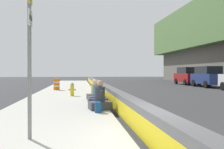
{
  "coord_description": "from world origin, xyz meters",
  "views": [
    {
      "loc": [
        -5.66,
        1.67,
        1.7
      ],
      "look_at": [
        8.87,
        -0.16,
        1.54
      ],
      "focal_mm": 41.66,
      "sensor_mm": 36.0,
      "label": 1
    }
  ],
  "objects": [
    {
      "name": "seated_person_foreground",
      "position": [
        5.0,
        0.83,
        0.52
      ],
      "size": [
        0.86,
        0.97,
        1.21
      ],
      "color": "#424247",
      "rests_on": "sidewalk_strip"
    },
    {
      "name": "route_sign_post",
      "position": [
        0.53,
        2.81,
        2.21
      ],
      "size": [
        0.44,
        0.09,
        3.6
      ],
      "color": "gray",
      "rests_on": "sidewalk_strip"
    },
    {
      "name": "seated_person_far",
      "position": [
        8.93,
        0.82,
        0.5
      ],
      "size": [
        0.81,
        0.91,
        1.14
      ],
      "color": "#424247",
      "rests_on": "sidewalk_strip"
    },
    {
      "name": "construction_barrel",
      "position": [
        16.88,
        3.6,
        0.62
      ],
      "size": [
        0.54,
        0.54,
        0.95
      ],
      "color": "orange",
      "rests_on": "sidewalk_strip"
    },
    {
      "name": "backpack",
      "position": [
        4.25,
        0.95,
        0.33
      ],
      "size": [
        0.32,
        0.28,
        0.4
      ],
      "color": "navy",
      "rests_on": "sidewalk_strip"
    },
    {
      "name": "seated_person_rear",
      "position": [
        7.65,
        0.8,
        0.49
      ],
      "size": [
        0.8,
        0.9,
        1.13
      ],
      "color": "#424247",
      "rests_on": "sidewalk_strip"
    },
    {
      "name": "ground_plane",
      "position": [
        0.0,
        0.0,
        0.0
      ],
      "size": [
        160.0,
        160.0,
        0.0
      ],
      "primitive_type": "plane",
      "color": "#353538",
      "rests_on": "ground"
    },
    {
      "name": "seated_person_middle",
      "position": [
        6.42,
        0.78,
        0.49
      ],
      "size": [
        0.85,
        0.94,
        1.12
      ],
      "color": "#23284C",
      "rests_on": "sidewalk_strip"
    },
    {
      "name": "parked_car_far",
      "position": [
        26.68,
        -12.31,
        1.18
      ],
      "size": [
        4.81,
        2.09,
        2.28
      ],
      "color": "maroon",
      "rests_on": "ground_plane"
    },
    {
      "name": "jersey_barrier",
      "position": [
        0.0,
        0.0,
        0.42
      ],
      "size": [
        76.0,
        0.45,
        0.85
      ],
      "color": "#545456",
      "rests_on": "ground_plane"
    },
    {
      "name": "sidewalk_strip",
      "position": [
        0.0,
        2.65,
        0.07
      ],
      "size": [
        80.0,
        4.4,
        0.14
      ],
      "primitive_type": "cube",
      "color": "#B5B2A8",
      "rests_on": "ground_plane"
    },
    {
      "name": "parked_car_midline",
      "position": [
        21.14,
        -12.24,
        1.18
      ],
      "size": [
        4.85,
        2.17,
        2.28
      ],
      "color": "navy",
      "rests_on": "ground_plane"
    },
    {
      "name": "fire_hydrant",
      "position": [
        11.24,
        2.13,
        0.59
      ],
      "size": [
        0.26,
        0.46,
        0.88
      ],
      "color": "gold",
      "rests_on": "sidewalk_strip"
    }
  ]
}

